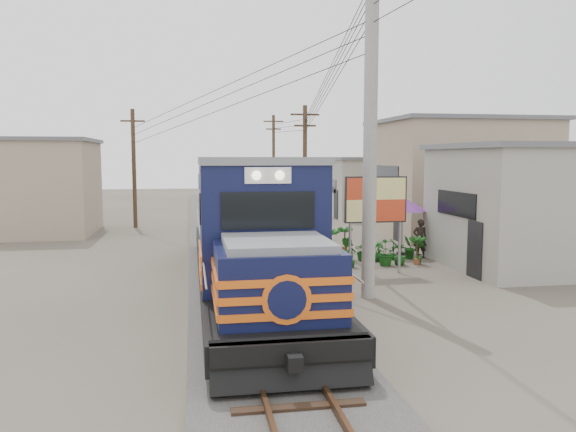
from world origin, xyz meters
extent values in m
plane|color=#473F35|center=(0.00, 0.00, 0.00)|extent=(120.00, 120.00, 0.00)
cube|color=#595651|center=(0.00, 10.00, 0.08)|extent=(3.60, 70.00, 0.16)
cube|color=#51331E|center=(-0.54, 10.00, 0.26)|extent=(0.08, 70.00, 0.12)
cube|color=#51331E|center=(0.54, 10.00, 0.26)|extent=(0.08, 70.00, 0.12)
cube|color=black|center=(0.00, 0.97, 0.78)|extent=(2.97, 16.36, 0.56)
cube|color=black|center=(0.00, -4.15, 0.47)|extent=(2.25, 3.27, 0.66)
cube|color=black|center=(0.00, 6.08, 0.47)|extent=(2.25, 3.27, 0.66)
cube|color=#0E1236|center=(0.00, -5.37, 1.65)|extent=(2.43, 2.45, 1.53)
cube|color=#0E1236|center=(0.00, -2.82, 2.47)|extent=(2.91, 2.66, 3.17)
cube|color=slate|center=(0.00, -2.82, 4.10)|extent=(2.97, 2.79, 0.18)
cube|color=black|center=(0.00, -4.16, 3.03)|extent=(2.08, 0.06, 0.82)
cube|color=white|center=(0.00, -4.17, 3.80)|extent=(1.02, 0.06, 0.36)
cube|color=#0E1236|center=(0.00, 3.52, 2.06)|extent=(2.31, 10.02, 2.35)
cube|color=slate|center=(0.00, 3.52, 3.29)|extent=(2.08, 10.02, 0.18)
cube|color=orange|center=(0.00, 0.97, 1.34)|extent=(3.01, 16.36, 0.14)
cube|color=orange|center=(0.00, 0.97, 1.65)|extent=(3.01, 16.36, 0.14)
cube|color=orange|center=(0.00, 0.97, 1.96)|extent=(3.01, 16.36, 0.14)
cylinder|color=#9E9B93|center=(3.50, -0.50, 5.00)|extent=(0.40, 0.40, 10.00)
cylinder|color=#4C3826|center=(4.50, 14.00, 3.50)|extent=(0.24, 0.24, 7.00)
cube|color=#4C3826|center=(4.50, 14.00, 6.50)|extent=(1.60, 0.10, 0.10)
cube|color=#4C3826|center=(4.50, 14.00, 5.90)|extent=(1.20, 0.10, 0.10)
cylinder|color=#4C3826|center=(4.80, 28.00, 3.75)|extent=(0.24, 0.24, 7.50)
cube|color=#4C3826|center=(4.80, 28.00, 7.00)|extent=(1.60, 0.10, 0.10)
cube|color=#4C3826|center=(4.80, 28.00, 6.40)|extent=(1.20, 0.10, 0.10)
cylinder|color=#4C3826|center=(-5.00, 18.00, 3.50)|extent=(0.24, 0.24, 7.00)
cube|color=#4C3826|center=(-5.00, 18.00, 6.50)|extent=(1.60, 0.10, 0.10)
cube|color=#4C3826|center=(-5.00, 18.00, 5.90)|extent=(1.20, 0.10, 0.10)
cube|color=gray|center=(11.50, 3.00, 2.25)|extent=(7.00, 6.00, 4.50)
cube|color=slate|center=(11.50, 3.00, 4.60)|extent=(7.35, 6.30, 0.20)
cube|color=black|center=(7.98, 3.00, 2.48)|extent=(0.05, 3.00, 0.90)
cube|color=gray|center=(12.50, 12.00, 3.00)|extent=(8.00, 7.00, 6.00)
cube|color=slate|center=(12.50, 12.00, 6.10)|extent=(8.40, 7.35, 0.20)
cube|color=black|center=(8.48, 12.00, 3.30)|extent=(0.05, 3.50, 0.90)
cube|color=gray|center=(11.00, 22.00, 2.00)|extent=(6.00, 6.00, 4.00)
cube|color=slate|center=(11.00, 22.00, 4.10)|extent=(6.30, 6.30, 0.20)
cube|color=black|center=(7.98, 22.00, 2.20)|extent=(0.05, 3.00, 0.90)
cube|color=gray|center=(-10.00, 16.00, 2.50)|extent=(6.00, 6.00, 5.00)
cube|color=slate|center=(-10.00, 16.00, 5.10)|extent=(6.30, 6.30, 0.20)
cylinder|color=#99999E|center=(3.88, 2.78, 1.29)|extent=(0.10, 0.10, 2.58)
cylinder|color=#99999E|center=(5.74, 2.79, 1.29)|extent=(0.10, 0.10, 2.58)
cube|color=black|center=(4.81, 2.78, 2.69)|extent=(2.28, 0.14, 1.65)
cube|color=red|center=(4.81, 2.75, 2.69)|extent=(2.17, 0.10, 1.55)
cylinder|color=black|center=(7.26, 6.45, 0.05)|extent=(0.45, 0.45, 0.10)
cylinder|color=#99999E|center=(7.26, 6.45, 1.12)|extent=(0.05, 0.05, 2.25)
cone|color=#5D2777|center=(7.26, 6.45, 2.20)|extent=(2.74, 2.74, 0.56)
imported|color=black|center=(7.68, 5.53, 0.82)|extent=(0.62, 0.43, 1.63)
imported|color=#174C15|center=(4.34, 4.08, 0.44)|extent=(0.32, 0.47, 0.88)
imported|color=#174C15|center=(5.09, 4.00, 0.30)|extent=(0.37, 0.41, 0.61)
imported|color=#174C15|center=(5.68, 4.22, 0.48)|extent=(1.06, 1.12, 0.97)
imported|color=#174C15|center=(6.30, 4.20, 0.42)|extent=(0.57, 0.57, 0.84)
imported|color=#174C15|center=(7.11, 4.25, 0.49)|extent=(0.58, 0.63, 0.99)
imported|color=#174C15|center=(4.48, 5.24, 0.51)|extent=(0.64, 0.69, 1.02)
imported|color=#174C15|center=(5.19, 5.36, 0.41)|extent=(0.83, 0.75, 0.82)
imported|color=#174C15|center=(5.72, 5.09, 0.40)|extent=(0.59, 0.59, 0.81)
imported|color=#174C15|center=(6.44, 5.27, 0.45)|extent=(0.36, 0.50, 0.90)
imported|color=#174C15|center=(7.14, 5.35, 0.49)|extent=(0.69, 0.70, 0.99)
camera|label=1|loc=(-1.64, -16.31, 4.19)|focal=35.00mm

